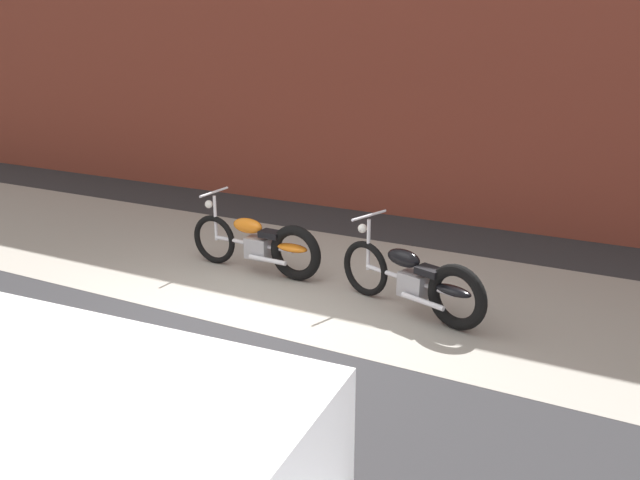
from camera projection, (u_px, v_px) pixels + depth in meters
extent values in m
plane|color=#2D2D30|center=(231.00, 327.00, 6.97)|extent=(80.00, 80.00, 0.00)
cube|color=#9E998E|center=(307.00, 275.00, 8.45)|extent=(36.00, 3.50, 0.01)
cube|color=brown|center=(407.00, 51.00, 10.52)|extent=(36.00, 0.50, 5.48)
torus|color=black|center=(214.00, 239.00, 8.78)|extent=(0.68, 0.10, 0.68)
torus|color=black|center=(295.00, 253.00, 8.17)|extent=(0.73, 0.15, 0.73)
cylinder|color=silver|center=(253.00, 244.00, 8.47)|extent=(1.24, 0.10, 0.06)
cube|color=#99999E|center=(258.00, 248.00, 8.44)|extent=(0.33, 0.23, 0.28)
ellipsoid|color=orange|center=(248.00, 226.00, 8.43)|extent=(0.45, 0.20, 0.20)
ellipsoid|color=orange|center=(292.00, 248.00, 8.17)|extent=(0.45, 0.19, 0.10)
cube|color=black|center=(271.00, 234.00, 8.28)|extent=(0.29, 0.21, 0.08)
cylinder|color=silver|center=(215.00, 218.00, 8.67)|extent=(0.05, 0.05, 0.62)
cylinder|color=silver|center=(214.00, 192.00, 8.55)|extent=(0.05, 0.58, 0.03)
sphere|color=white|center=(209.00, 204.00, 8.66)|extent=(0.11, 0.11, 0.11)
cylinder|color=silver|center=(267.00, 260.00, 8.23)|extent=(0.55, 0.08, 0.06)
torus|color=black|center=(365.00, 268.00, 7.71)|extent=(0.67, 0.29, 0.68)
torus|color=black|center=(457.00, 297.00, 6.82)|extent=(0.73, 0.35, 0.73)
cylinder|color=silver|center=(408.00, 280.00, 7.25)|extent=(1.19, 0.44, 0.06)
cube|color=#99999E|center=(414.00, 285.00, 7.21)|extent=(0.37, 0.31, 0.28)
ellipsoid|color=black|center=(404.00, 258.00, 7.23)|extent=(0.48, 0.32, 0.20)
ellipsoid|color=black|center=(453.00, 291.00, 6.83)|extent=(0.47, 0.31, 0.10)
cube|color=black|center=(429.00, 271.00, 7.01)|extent=(0.33, 0.28, 0.08)
cylinder|color=silver|center=(368.00, 245.00, 7.59)|extent=(0.06, 0.06, 0.62)
cylinder|color=silver|center=(369.00, 215.00, 7.47)|extent=(0.21, 0.56, 0.03)
sphere|color=white|center=(362.00, 228.00, 7.60)|extent=(0.11, 0.11, 0.11)
cylinder|color=silver|center=(423.00, 301.00, 6.97)|extent=(0.54, 0.23, 0.06)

